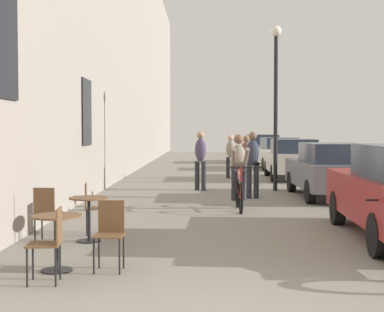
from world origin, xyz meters
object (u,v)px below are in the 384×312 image
at_px(cyclist_on_bicycle, 239,174).
at_px(parked_car_fourth, 277,153).
at_px(cafe_table_mid, 89,210).
at_px(parked_car_fifth, 261,148).
at_px(pedestrian_mid, 200,157).
at_px(street_lamp, 276,86).
at_px(parked_car_second, 330,169).
at_px(cafe_table_near, 56,231).
at_px(pedestrian_far, 246,156).
at_px(cafe_chair_near_toward_street, 50,240).
at_px(pedestrian_near, 253,161).
at_px(pedestrian_furthest, 231,154).
at_px(cafe_chair_near_toward_wall, 110,230).
at_px(cafe_chair_mid_toward_street, 46,210).
at_px(parked_car_third, 292,158).
at_px(cafe_chair_mid_toward_wall, 92,205).

bearing_deg(cyclist_on_bicycle, parked_car_fourth, 79.25).
xyz_separation_m(cafe_table_mid, parked_car_fifth, (5.13, 23.47, 0.30)).
xyz_separation_m(cyclist_on_bicycle, pedestrian_mid, (-0.90, 4.22, 0.19)).
bearing_deg(street_lamp, parked_car_second, -55.82).
height_order(cafe_table_near, pedestrian_far, pedestrian_far).
xyz_separation_m(cafe_chair_near_toward_street, street_lamp, (3.95, 10.62, 2.59)).
xyz_separation_m(pedestrian_mid, parked_car_fifth, (3.37, 15.37, -0.18)).
height_order(cafe_table_near, street_lamp, street_lamp).
relative_size(cafe_table_near, cafe_table_mid, 1.00).
bearing_deg(pedestrian_mid, pedestrian_near, -55.55).
distance_m(pedestrian_far, pedestrian_furthest, 1.92).
bearing_deg(pedestrian_mid, pedestrian_far, 58.53).
xyz_separation_m(cyclist_on_bicycle, pedestrian_far, (0.66, 6.76, 0.10)).
bearing_deg(cafe_chair_near_toward_wall, pedestrian_near, 72.53).
xyz_separation_m(cafe_chair_mid_toward_street, pedestrian_far, (3.99, 10.72, 0.40)).
bearing_deg(parked_car_second, street_lamp, 124.18).
distance_m(parked_car_third, parked_car_fifth, 11.18).
xyz_separation_m(cafe_table_mid, cafe_chair_mid_toward_wall, (-0.08, 0.66, -0.00)).
relative_size(pedestrian_mid, street_lamp, 0.36).
height_order(pedestrian_mid, parked_car_third, pedestrian_mid).
xyz_separation_m(parked_car_second, parked_car_third, (-0.10, 6.06, 0.01)).
relative_size(cafe_chair_mid_toward_wall, cyclist_on_bicycle, 0.51).
bearing_deg(pedestrian_near, pedestrian_furthest, 92.53).
distance_m(cafe_chair_near_toward_street, cafe_chair_mid_toward_street, 2.60).
bearing_deg(cafe_chair_mid_toward_street, street_lamp, 60.08).
xyz_separation_m(pedestrian_furthest, street_lamp, (1.13, -4.47, 2.19)).
bearing_deg(cafe_table_near, cafe_chair_near_toward_wall, 6.46).
height_order(pedestrian_far, parked_car_third, pedestrian_far).
bearing_deg(pedestrian_furthest, cafe_table_mid, -102.93).
height_order(cafe_table_mid, parked_car_third, parked_car_third).
height_order(street_lamp, parked_car_second, street_lamp).
bearing_deg(pedestrian_far, pedestrian_near, -92.03).
xyz_separation_m(cafe_table_near, pedestrian_far, (3.34, 12.63, 0.39)).
relative_size(cafe_chair_mid_toward_wall, parked_car_fourth, 0.21).
height_order(cafe_chair_mid_toward_wall, parked_car_third, parked_car_third).
distance_m(cafe_table_mid, street_lamp, 9.35).
distance_m(cyclist_on_bicycle, parked_car_fourth, 14.23).
height_order(cafe_chair_mid_toward_wall, pedestrian_mid, pedestrian_mid).
bearing_deg(cafe_table_mid, pedestrian_far, 72.68).
bearing_deg(parked_car_fourth, pedestrian_far, -105.43).
distance_m(street_lamp, parked_car_second, 3.22).
bearing_deg(cyclist_on_bicycle, parked_car_third, 73.56).
height_order(pedestrian_furthest, parked_car_second, pedestrian_furthest).
height_order(cafe_chair_near_toward_wall, parked_car_fourth, parked_car_fourth).
bearing_deg(cafe_table_mid, parked_car_second, 49.94).
distance_m(pedestrian_mid, parked_car_second, 3.95).
bearing_deg(street_lamp, parked_car_third, 75.00).
height_order(pedestrian_mid, pedestrian_furthest, pedestrian_mid).
xyz_separation_m(cafe_table_near, cafe_chair_near_toward_wall, (0.67, 0.08, -0.00)).
height_order(street_lamp, parked_car_third, street_lamp).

